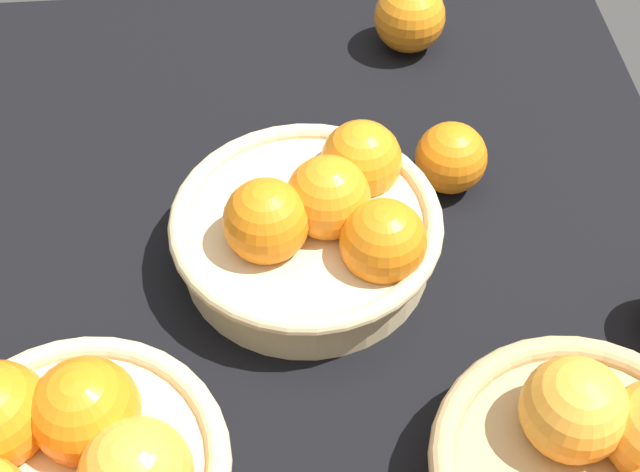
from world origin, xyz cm
name	(u,v)px	position (x,y,z in cm)	size (l,w,h in cm)	color
market_tray	(318,271)	(0.00, 0.00, 1.50)	(84.00, 72.00, 3.00)	black
basket_center	(315,225)	(0.53, 0.21, 7.35)	(23.91, 23.91, 11.04)	#D3BC8C
loose_orange_front_gap	(410,17)	(30.07, -12.46, 6.92)	(7.85, 7.85, 7.85)	orange
loose_orange_back_gap	(451,158)	(8.61, -13.30, 6.44)	(6.88, 6.88, 6.88)	orange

